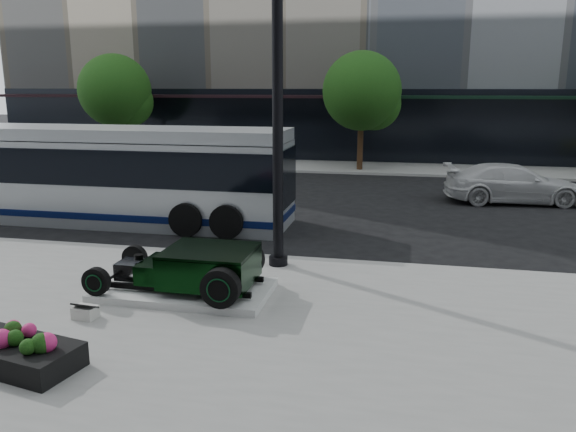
% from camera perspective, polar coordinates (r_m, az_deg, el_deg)
% --- Properties ---
extents(ground, '(120.00, 120.00, 0.00)m').
position_cam_1_polar(ground, '(15.72, -0.46, -2.24)').
color(ground, black).
rests_on(ground, ground).
extents(sidewalk_far, '(70.00, 4.00, 0.12)m').
position_cam_1_polar(sidewalk_far, '(29.27, 5.48, 4.97)').
color(sidewalk_far, gray).
rests_on(sidewalk_far, ground).
extents(street_trees, '(29.80, 3.80, 5.70)m').
position_cam_1_polar(street_trees, '(27.96, 7.81, 12.17)').
color(street_trees, black).
rests_on(street_trees, sidewalk_far).
extents(display_plinth, '(3.40, 1.80, 0.15)m').
position_cam_1_polar(display_plinth, '(11.43, -10.45, -7.41)').
color(display_plinth, silver).
rests_on(display_plinth, sidewalk_near).
extents(hot_rod, '(3.22, 2.00, 0.81)m').
position_cam_1_polar(hot_rod, '(11.14, -8.96, -5.15)').
color(hot_rod, black).
rests_on(hot_rod, display_plinth).
extents(info_plaque, '(0.43, 0.33, 0.31)m').
position_cam_1_polar(info_plaque, '(10.72, -19.90, -9.11)').
color(info_plaque, silver).
rests_on(info_plaque, sidewalk_near).
extents(lamppost, '(0.43, 0.43, 7.89)m').
position_cam_1_polar(lamppost, '(12.40, -1.06, 11.29)').
color(lamppost, black).
rests_on(lamppost, sidewalk_near).
extents(flower_planter, '(1.96, 1.24, 0.59)m').
position_cam_1_polar(flower_planter, '(9.35, -25.69, -12.40)').
color(flower_planter, black).
rests_on(flower_planter, sidewalk_near).
extents(transit_bus, '(12.12, 2.88, 2.92)m').
position_cam_1_polar(transit_bus, '(18.50, -18.69, 4.10)').
color(transit_bus, '#B3B8BD').
rests_on(transit_bus, ground).
extents(white_sedan, '(5.00, 2.43, 1.40)m').
position_cam_1_polar(white_sedan, '(21.95, 21.90, 3.08)').
color(white_sedan, silver).
rests_on(white_sedan, ground).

